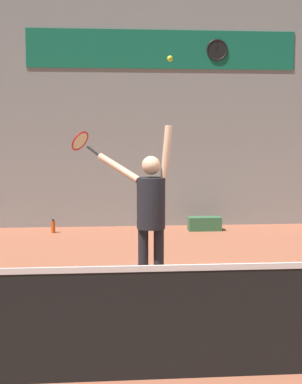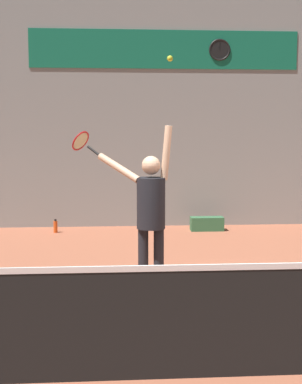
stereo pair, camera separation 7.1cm
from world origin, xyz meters
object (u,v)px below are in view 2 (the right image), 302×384
object	(u,v)px
tennis_ball	(170,58)
water_bottle	(56,226)
equipment_bag	(207,224)
tennis_player	(150,208)
tennis_racket	(82,142)
scoreboard_clock	(220,50)

from	to	relation	value
tennis_ball	water_bottle	world-z (taller)	tennis_ball
tennis_ball	equipment_bag	world-z (taller)	tennis_ball
tennis_player	tennis_ball	size ratio (longest dim) A/B	29.69
tennis_racket	tennis_ball	bearing A→B (deg)	-29.57
scoreboard_clock	tennis_ball	size ratio (longest dim) A/B	6.47
tennis_racket	water_bottle	xyz separation A→B (m)	(-0.77, 3.63, -1.77)
scoreboard_clock	equipment_bag	size ratio (longest dim) A/B	0.68
scoreboard_clock	equipment_bag	world-z (taller)	scoreboard_clock
scoreboard_clock	tennis_racket	world-z (taller)	scoreboard_clock
scoreboard_clock	equipment_bag	distance (m)	3.68
scoreboard_clock	water_bottle	bearing A→B (deg)	-169.64
tennis_racket	scoreboard_clock	bearing A→B (deg)	57.86
tennis_player	water_bottle	distance (m)	4.59
tennis_ball	water_bottle	xyz separation A→B (m)	(-1.87, 4.25, -2.78)
scoreboard_clock	equipment_bag	xyz separation A→B (m)	(-0.34, -0.61, -3.62)
equipment_bag	water_bottle	bearing A→B (deg)	-179.66
tennis_ball	water_bottle	distance (m)	5.41
tennis_player	tennis_racket	distance (m)	1.31
scoreboard_clock	tennis_player	bearing A→B (deg)	-110.57
tennis_racket	tennis_ball	distance (m)	1.62
tennis_player	equipment_bag	distance (m)	4.54
tennis_player	equipment_bag	bearing A→B (deg)	70.76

